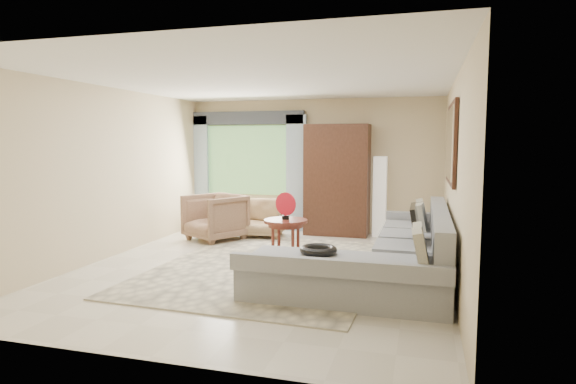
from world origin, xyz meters
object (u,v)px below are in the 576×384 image
(sectional_sofa, at_px, (393,260))
(armchair_left, at_px, (215,217))
(armoire, at_px, (337,180))
(floor_lamp, at_px, (380,197))
(armchair_right, at_px, (263,218))
(potted_plant, at_px, (207,217))
(tv_screen, at_px, (416,224))
(coffee_table, at_px, (286,240))

(sectional_sofa, xyz_separation_m, armchair_left, (-3.25, 1.76, 0.14))
(sectional_sofa, bearing_deg, armoire, 113.06)
(armoire, relative_size, floor_lamp, 1.40)
(armchair_right, bearing_deg, floor_lamp, 9.91)
(potted_plant, height_order, armoire, armoire)
(sectional_sofa, height_order, floor_lamp, floor_lamp)
(armchair_left, relative_size, floor_lamp, 0.61)
(potted_plant, distance_m, armoire, 2.70)
(armoire, bearing_deg, tv_screen, -61.07)
(sectional_sofa, height_order, potted_plant, sectional_sofa)
(armchair_right, bearing_deg, potted_plant, 159.27)
(tv_screen, height_order, potted_plant, tv_screen)
(coffee_table, distance_m, floor_lamp, 2.69)
(armchair_right, relative_size, floor_lamp, 0.51)
(tv_screen, bearing_deg, sectional_sofa, -145.42)
(armchair_right, height_order, floor_lamp, floor_lamp)
(armoire, bearing_deg, armchair_left, -150.61)
(sectional_sofa, bearing_deg, coffee_table, 160.37)
(sectional_sofa, xyz_separation_m, floor_lamp, (-0.43, 2.96, 0.47))
(coffee_table, relative_size, potted_plant, 1.13)
(coffee_table, bearing_deg, sectional_sofa, -19.63)
(armoire, bearing_deg, sectional_sofa, -66.94)
(sectional_sofa, height_order, coffee_table, sectional_sofa)
(sectional_sofa, distance_m, coffee_table, 1.68)
(sectional_sofa, xyz_separation_m, potted_plant, (-3.80, 2.57, -0.00))
(floor_lamp, bearing_deg, potted_plant, -173.48)
(tv_screen, distance_m, armchair_right, 3.51)
(tv_screen, height_order, armchair_right, tv_screen)
(armchair_left, xyz_separation_m, floor_lamp, (2.82, 1.20, 0.33))
(tv_screen, distance_m, armchair_left, 3.87)
(armchair_left, relative_size, armoire, 0.44)
(armchair_left, height_order, armchair_right, armchair_left)
(sectional_sofa, bearing_deg, floor_lamp, 98.33)
(tv_screen, bearing_deg, armoire, 118.93)
(tv_screen, height_order, armchair_left, tv_screen)
(coffee_table, xyz_separation_m, floor_lamp, (1.15, 2.39, 0.41))
(armoire, bearing_deg, potted_plant, -172.79)
(sectional_sofa, relative_size, potted_plant, 6.13)
(coffee_table, distance_m, armchair_left, 2.06)
(tv_screen, height_order, armoire, armoire)
(tv_screen, relative_size, coffee_table, 1.16)
(coffee_table, relative_size, armoire, 0.30)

